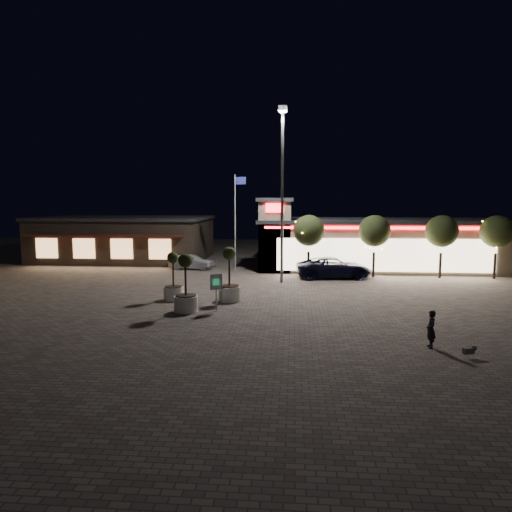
# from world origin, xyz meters

# --- Properties ---
(ground) EXTENTS (90.00, 90.00, 0.00)m
(ground) POSITION_xyz_m (0.00, 0.00, 0.00)
(ground) COLOR #6B5F57
(ground) RESTS_ON ground
(retail_building) EXTENTS (20.40, 8.40, 6.10)m
(retail_building) POSITION_xyz_m (9.51, 15.82, 2.21)
(retail_building) COLOR gray
(retail_building) RESTS_ON ground
(restaurant_building) EXTENTS (16.40, 11.00, 4.30)m
(restaurant_building) POSITION_xyz_m (-14.00, 19.97, 2.16)
(restaurant_building) COLOR #382D23
(restaurant_building) RESTS_ON ground
(floodlight_pole) EXTENTS (0.60, 0.40, 12.38)m
(floodlight_pole) POSITION_xyz_m (2.00, 8.00, 7.02)
(floodlight_pole) COLOR gray
(floodlight_pole) RESTS_ON ground
(flagpole) EXTENTS (0.95, 0.10, 8.00)m
(flagpole) POSITION_xyz_m (-1.90, 13.00, 4.74)
(flagpole) COLOR white
(flagpole) RESTS_ON ground
(string_tree_a) EXTENTS (2.42, 2.42, 4.79)m
(string_tree_a) POSITION_xyz_m (4.00, 11.00, 3.56)
(string_tree_a) COLOR #332319
(string_tree_a) RESTS_ON ground
(string_tree_b) EXTENTS (2.42, 2.42, 4.79)m
(string_tree_b) POSITION_xyz_m (9.00, 11.00, 3.56)
(string_tree_b) COLOR #332319
(string_tree_b) RESTS_ON ground
(string_tree_c) EXTENTS (2.42, 2.42, 4.79)m
(string_tree_c) POSITION_xyz_m (14.00, 11.00, 3.56)
(string_tree_c) COLOR #332319
(string_tree_c) RESTS_ON ground
(string_tree_d) EXTENTS (2.42, 2.42, 4.79)m
(string_tree_d) POSITION_xyz_m (18.00, 11.00, 3.56)
(string_tree_d) COLOR #332319
(string_tree_d) RESTS_ON ground
(pickup_truck) EXTENTS (5.91, 3.19, 1.58)m
(pickup_truck) POSITION_xyz_m (5.92, 10.39, 0.79)
(pickup_truck) COLOR black
(pickup_truck) RESTS_ON ground
(white_sedan) EXTENTS (4.17, 2.23, 1.35)m
(white_sedan) POSITION_xyz_m (-5.95, 14.00, 0.67)
(white_sedan) COLOR silver
(white_sedan) RESTS_ON ground
(pedestrian) EXTENTS (0.38, 0.57, 1.52)m
(pedestrian) POSITION_xyz_m (8.34, -6.25, 0.76)
(pedestrian) COLOR black
(pedestrian) RESTS_ON ground
(dog) EXTENTS (0.55, 0.33, 0.30)m
(dog) POSITION_xyz_m (9.49, -7.31, 0.29)
(dog) COLOR #59514C
(dog) RESTS_ON ground
(planter_left) EXTENTS (1.17, 1.17, 2.88)m
(planter_left) POSITION_xyz_m (-4.24, 1.65, 0.89)
(planter_left) COLOR silver
(planter_left) RESTS_ON ground
(planter_mid) EXTENTS (1.27, 1.27, 3.11)m
(planter_mid) POSITION_xyz_m (-2.82, -1.13, 0.96)
(planter_mid) COLOR silver
(planter_mid) RESTS_ON ground
(planter_right) EXTENTS (1.30, 1.30, 3.20)m
(planter_right) POSITION_xyz_m (-0.89, 1.68, 0.99)
(planter_right) COLOR silver
(planter_right) RESTS_ON ground
(valet_sign) EXTENTS (0.63, 0.31, 1.99)m
(valet_sign) POSITION_xyz_m (-1.25, -0.81, 1.39)
(valet_sign) COLOR gray
(valet_sign) RESTS_ON ground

